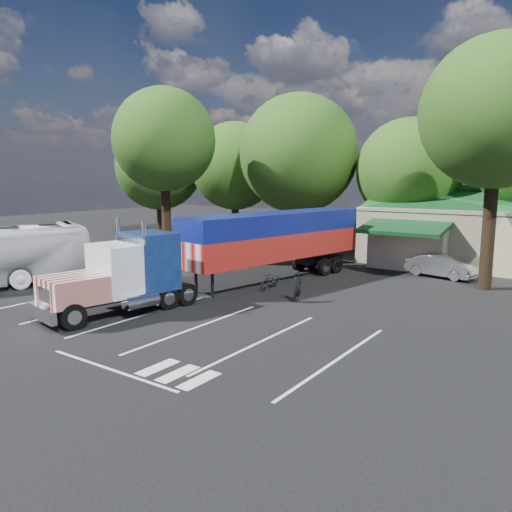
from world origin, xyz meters
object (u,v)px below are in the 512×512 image
Objects in this scene: woman at (297,287)px; bicycle at (271,280)px; silver_sedan at (441,266)px; semi_truck at (242,245)px.

woman is 3.23m from bicycle.
bicycle is 0.44× the size of silver_sedan.
semi_truck is 4.87× the size of silver_sedan.
woman is 11.27m from silver_sedan.
woman is at bearing 170.21° from silver_sedan.
woman is 0.88× the size of bicycle.
woman is (4.25, -1.12, -1.61)m from semi_truck.
bicycle is at bearing 32.70° from semi_truck.
semi_truck reaches higher than silver_sedan.
semi_truck is 2.56m from bicycle.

